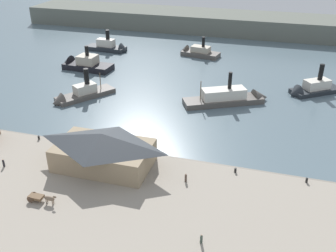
# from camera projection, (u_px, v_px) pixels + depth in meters

# --- Properties ---
(ground_plane) EXTENTS (320.00, 320.00, 0.00)m
(ground_plane) POSITION_uv_depth(u_px,v_px,m) (125.00, 145.00, 86.50)
(ground_plane) COLOR slate
(quay_promenade) EXTENTS (110.00, 36.00, 1.20)m
(quay_promenade) POSITION_uv_depth(u_px,v_px,m) (77.00, 203.00, 67.54)
(quay_promenade) COLOR #9E9384
(quay_promenade) RESTS_ON ground
(seawall_edge) EXTENTS (110.00, 0.80, 1.00)m
(seawall_edge) POSITION_uv_depth(u_px,v_px,m) (118.00, 151.00, 83.21)
(seawall_edge) COLOR gray
(seawall_edge) RESTS_ON ground
(ferry_shed_central_terminal) EXTENTS (19.05, 11.42, 7.25)m
(ferry_shed_central_terminal) POSITION_uv_depth(u_px,v_px,m) (103.00, 150.00, 75.27)
(ferry_shed_central_terminal) COLOR #998466
(ferry_shed_central_terminal) RESTS_ON quay_promenade
(horse_cart) EXTENTS (5.49, 1.57, 1.87)m
(horse_cart) POSITION_uv_depth(u_px,v_px,m) (41.00, 198.00, 66.43)
(horse_cart) COLOR brown
(horse_cart) RESTS_ON quay_promenade
(pedestrian_at_waters_edge) EXTENTS (0.41, 0.41, 1.66)m
(pedestrian_at_waters_edge) POSITION_uv_depth(u_px,v_px,m) (201.00, 239.00, 57.91)
(pedestrian_at_waters_edge) COLOR #3D4C42
(pedestrian_at_waters_edge) RESTS_ON quay_promenade
(pedestrian_near_east_shed) EXTENTS (0.42, 0.42, 1.72)m
(pedestrian_near_east_shed) POSITION_uv_depth(u_px,v_px,m) (4.00, 163.00, 76.26)
(pedestrian_near_east_shed) COLOR #232328
(pedestrian_near_east_shed) RESTS_ON quay_promenade
(pedestrian_standing_center) EXTENTS (0.43, 0.43, 1.75)m
(pedestrian_standing_center) POSITION_uv_depth(u_px,v_px,m) (186.00, 178.00, 71.81)
(pedestrian_standing_center) COLOR #4C3D33
(pedestrian_standing_center) RESTS_ON quay_promenade
(mooring_post_west) EXTENTS (0.44, 0.44, 0.90)m
(mooring_post_west) POSITION_uv_depth(u_px,v_px,m) (235.00, 170.00, 74.66)
(mooring_post_west) COLOR black
(mooring_post_west) RESTS_ON quay_promenade
(mooring_post_center_east) EXTENTS (0.44, 0.44, 0.90)m
(mooring_post_center_east) POSITION_uv_depth(u_px,v_px,m) (307.00, 180.00, 71.71)
(mooring_post_center_east) COLOR black
(mooring_post_center_east) RESTS_ON quay_promenade
(mooring_post_center_west) EXTENTS (0.44, 0.44, 0.90)m
(mooring_post_center_west) POSITION_uv_depth(u_px,v_px,m) (39.00, 138.00, 86.06)
(mooring_post_center_west) COLOR black
(mooring_post_center_west) RESTS_ON quay_promenade
(ferry_approaching_west) EXTENTS (16.45, 14.02, 10.57)m
(ferry_approaching_west) POSITION_uv_depth(u_px,v_px,m) (310.00, 89.00, 112.14)
(ferry_approaching_west) COLOR #23282D
(ferry_approaching_west) RESTS_ON ground
(ferry_moored_east) EXTENTS (18.48, 7.84, 10.35)m
(ferry_moored_east) POSITION_uv_depth(u_px,v_px,m) (82.00, 64.00, 131.50)
(ferry_moored_east) COLOR black
(ferry_moored_east) RESTS_ON ground
(ferry_outer_harbor) EXTENTS (14.69, 18.13, 10.08)m
(ferry_outer_harbor) POSITION_uv_depth(u_px,v_px,m) (78.00, 95.00, 108.60)
(ferry_outer_harbor) COLOR #514C47
(ferry_outer_harbor) RESTS_ON ground
(ferry_near_quay) EXTENTS (23.82, 16.05, 10.76)m
(ferry_near_quay) POSITION_uv_depth(u_px,v_px,m) (232.00, 98.00, 106.24)
(ferry_near_quay) COLOR #514C47
(ferry_near_quay) RESTS_ON ground
(ferry_approaching_east) EXTENTS (16.03, 8.31, 9.23)m
(ferry_approaching_east) POSITION_uv_depth(u_px,v_px,m) (196.00, 52.00, 144.88)
(ferry_approaching_east) COLOR #514C47
(ferry_approaching_east) RESTS_ON ground
(ferry_moored_west) EXTENTS (17.16, 6.46, 9.85)m
(ferry_moored_west) POSITION_uv_depth(u_px,v_px,m) (111.00, 47.00, 150.18)
(ferry_moored_west) COLOR #23282D
(ferry_moored_west) RESTS_ON ground
(far_headland) EXTENTS (180.00, 24.00, 8.00)m
(far_headland) POSITION_uv_depth(u_px,v_px,m) (214.00, 22.00, 178.00)
(far_headland) COLOR #60665B
(far_headland) RESTS_ON ground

